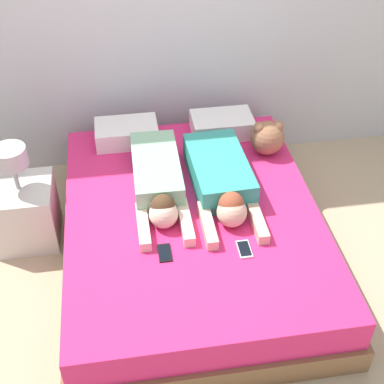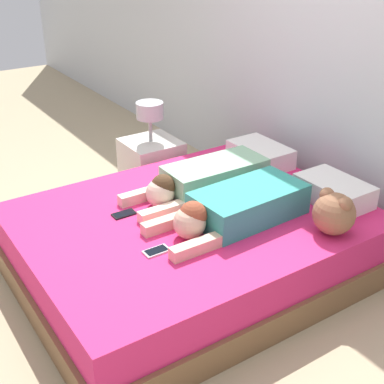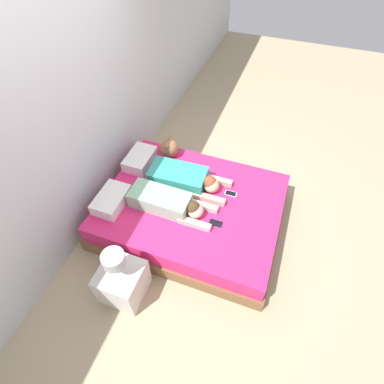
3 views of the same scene
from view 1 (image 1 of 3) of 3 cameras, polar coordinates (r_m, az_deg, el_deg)
ground_plane at (r=3.76m, az=0.00°, el=-6.55°), size 12.00×12.00×0.00m
wall_back at (r=4.05m, az=-2.79°, el=19.29°), size 12.00×0.06×2.60m
bed at (r=3.61m, az=0.00°, el=-4.35°), size 1.69×2.13×0.41m
pillow_head_left at (r=4.08m, az=-6.98°, el=6.28°), size 0.47×0.30×0.15m
pillow_head_right at (r=4.15m, az=3.21°, el=7.17°), size 0.47×0.30×0.15m
person_left at (r=3.55m, az=-3.65°, el=1.17°), size 0.33×1.00×0.21m
person_right at (r=3.57m, az=3.16°, el=1.34°), size 0.39×1.00×0.22m
cell_phone_left at (r=3.19m, az=-2.93°, el=-6.49°), size 0.08×0.14×0.01m
cell_phone_right at (r=3.22m, az=5.60°, el=-6.08°), size 0.08×0.14×0.01m
plush_toy at (r=3.94m, az=8.03°, el=5.83°), size 0.25×0.25×0.26m
nightstand at (r=3.87m, az=-17.45°, el=-1.78°), size 0.42×0.42×0.77m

